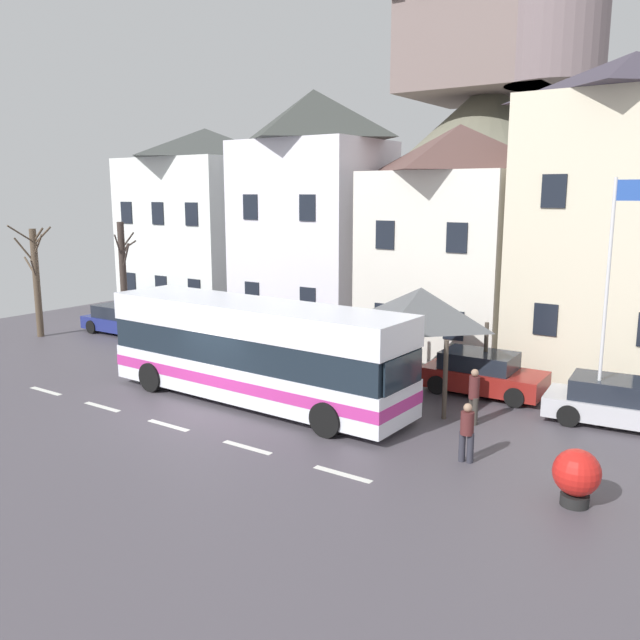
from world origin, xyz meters
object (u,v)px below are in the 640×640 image
object	(u,v)px
townhouse_03	(622,220)
pedestrian_00	(467,431)
bare_tree_01	(124,284)
townhouse_02	(456,240)
parked_car_00	(125,320)
transit_bus	(254,353)
townhouse_00	(208,224)
townhouse_01	(314,216)
parked_car_02	(626,404)
pedestrian_01	(383,377)
harbour_buoy	(577,475)
parked_car_03	(482,374)
bare_tree_00	(36,279)
bus_shelter	(421,307)
flagpole	(610,286)
pedestrian_02	(412,386)
public_bench	(399,359)
pedestrian_03	(474,395)
parked_car_01	(212,331)
hilltop_castle	(487,175)

from	to	relation	value
townhouse_03	pedestrian_00	world-z (taller)	townhouse_03
townhouse_03	bare_tree_01	world-z (taller)	townhouse_03
townhouse_02	parked_car_00	size ratio (longest dim) A/B	2.04
transit_bus	townhouse_00	bearing A→B (deg)	140.35
townhouse_01	parked_car_02	bearing A→B (deg)	-19.91
pedestrian_01	harbour_buoy	xyz separation A→B (m)	(6.66, -3.44, -0.29)
transit_bus	parked_car_02	world-z (taller)	transit_bus
parked_car_03	bare_tree_00	size ratio (longest dim) A/B	0.76
bus_shelter	flagpole	distance (m)	5.74
parked_car_00	harbour_buoy	bearing A→B (deg)	-16.51
pedestrian_02	harbour_buoy	xyz separation A→B (m)	(5.67, -3.51, -0.14)
bare_tree_00	parked_car_02	bearing A→B (deg)	5.47
pedestrian_01	bus_shelter	bearing A→B (deg)	78.42
townhouse_02	bus_shelter	xyz separation A→B (m)	(1.75, -6.86, -1.70)
transit_bus	public_bench	bearing A→B (deg)	72.44
bare_tree_00	pedestrian_03	bearing A→B (deg)	0.20
townhouse_02	parked_car_03	bearing A→B (deg)	-57.93
bare_tree_01	pedestrian_03	bearing A→B (deg)	-1.76
parked_car_00	pedestrian_01	size ratio (longest dim) A/B	2.74
bus_shelter	pedestrian_03	world-z (taller)	bus_shelter
pedestrian_00	pedestrian_01	xyz separation A→B (m)	(-3.81, 2.55, 0.17)
transit_bus	pedestrian_00	distance (m)	7.55
townhouse_01	pedestrian_02	size ratio (longest dim) A/B	7.35
pedestrian_03	bare_tree_01	distance (m)	15.98
parked_car_03	bare_tree_01	size ratio (longest dim) A/B	0.73
bare_tree_00	bus_shelter	bearing A→B (deg)	5.06
parked_car_01	flagpole	size ratio (longest dim) A/B	0.58
parked_car_03	townhouse_02	bearing A→B (deg)	120.48
bare_tree_00	bare_tree_01	bearing A→B (deg)	5.82
townhouse_00	parked_car_00	bearing A→B (deg)	-89.42
public_bench	flagpole	world-z (taller)	flagpole
townhouse_01	parked_car_00	world-z (taller)	townhouse_01
townhouse_01	hilltop_castle	world-z (taller)	hilltop_castle
townhouse_02	bare_tree_01	world-z (taller)	townhouse_02
pedestrian_01	bare_tree_00	xyz separation A→B (m)	(-18.43, 0.14, 1.73)
hilltop_castle	parked_car_01	size ratio (longest dim) A/B	7.94
townhouse_00	public_bench	bearing A→B (deg)	-17.91
bus_shelter	pedestrian_00	size ratio (longest dim) A/B	2.37
hilltop_castle	townhouse_00	bearing A→B (deg)	-109.65
transit_bus	pedestrian_02	bearing A→B (deg)	23.61
townhouse_02	transit_bus	distance (m)	11.16
townhouse_01	townhouse_02	bearing A→B (deg)	6.76
parked_car_03	pedestrian_00	size ratio (longest dim) A/B	2.61
parked_car_00	parked_car_03	bearing A→B (deg)	0.56
townhouse_01	townhouse_02	world-z (taller)	townhouse_01
transit_bus	harbour_buoy	size ratio (longest dim) A/B	8.58
bus_shelter	parked_car_01	size ratio (longest dim) A/B	0.89
townhouse_03	pedestrian_03	xyz separation A→B (m)	(-2.19, -7.89, -4.82)
parked_car_02	pedestrian_01	bearing A→B (deg)	-164.15
pedestrian_03	harbour_buoy	bearing A→B (deg)	-44.26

